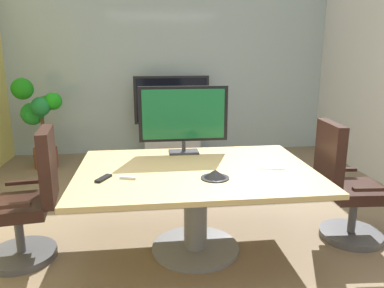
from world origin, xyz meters
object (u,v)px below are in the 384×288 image
office_chair_left (29,206)px  tv_monitor (183,116)px  potted_plant (38,117)px  conference_table (196,188)px  remote_control (103,178)px  conference_phone (215,175)px  office_chair_right (345,192)px  wall_display_unit (172,130)px

office_chair_left → tv_monitor: tv_monitor is taller
potted_plant → tv_monitor: bearing=-47.6°
conference_table → remote_control: 0.77m
potted_plant → remote_control: potted_plant is taller
office_chair_left → conference_phone: size_ratio=4.95×
office_chair_left → remote_control: 0.73m
office_chair_right → potted_plant: bearing=56.4°
tv_monitor → potted_plant: (-1.91, 2.09, -0.33)m
conference_phone → remote_control: conference_phone is taller
wall_display_unit → potted_plant: potted_plant is taller
potted_plant → conference_table: bearing=-53.1°
office_chair_right → conference_phone: (-1.25, -0.29, 0.31)m
wall_display_unit → potted_plant: size_ratio=0.98×
conference_table → office_chair_right: bearing=1.7°
office_chair_left → remote_control: size_ratio=6.41×
tv_monitor → wall_display_unit: tv_monitor is taller
office_chair_right → office_chair_left: bearing=94.1°
potted_plant → remote_control: bearing=-66.2°
office_chair_left → office_chair_right: size_ratio=1.00×
tv_monitor → wall_display_unit: bearing=88.8°
conference_table → remote_control: (-0.73, -0.18, 0.18)m
tv_monitor → conference_phone: bearing=-77.8°
conference_table → tv_monitor: tv_monitor is taller
office_chair_right → conference_phone: 1.32m
conference_table → tv_monitor: 0.74m
office_chair_right → wall_display_unit: size_ratio=0.83×
office_chair_left → potted_plant: (-0.59, 2.57, 0.31)m
office_chair_left → office_chair_right: same height
wall_display_unit → conference_phone: (0.11, -3.28, 0.33)m
tv_monitor → remote_control: (-0.68, -0.69, -0.35)m
conference_phone → office_chair_left: bearing=168.8°
conference_table → remote_control: remote_control is taller
remote_control → wall_display_unit: bearing=103.5°
tv_monitor → potted_plant: bearing=132.4°
office_chair_right → remote_control: (-2.10, -0.22, 0.29)m
conference_table → conference_phone: conference_phone is taller
conference_phone → remote_control: 0.85m
wall_display_unit → remote_control: wall_display_unit is taller
conference_table → wall_display_unit: bearing=89.9°
conference_table → office_chair_left: bearing=178.3°
wall_display_unit → office_chair_left: bearing=-114.6°
conference_table → conference_phone: size_ratio=8.83×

